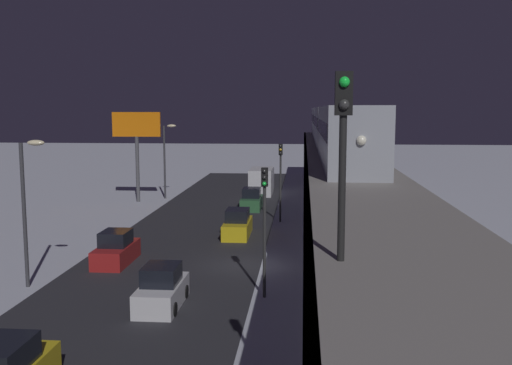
{
  "coord_description": "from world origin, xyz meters",
  "views": [
    {
      "loc": [
        -3.83,
        32.98,
        9.18
      ],
      "look_at": [
        0.19,
        -15.42,
        2.99
      ],
      "focal_mm": 40.44,
      "sensor_mm": 36.0,
      "label": 1
    }
  ],
  "objects_px": {
    "traffic_light_mid": "(281,171)",
    "commercial_billboard": "(137,133)",
    "traffic_light_near": "(264,213)",
    "sedan_yellow": "(238,225)",
    "sedan_red": "(116,250)",
    "subway_train": "(332,125)",
    "box_truck": "(262,181)",
    "sedan_white": "(162,290)",
    "sedan_green": "(252,201)",
    "rail_signal": "(343,133)"
  },
  "relations": [
    {
      "from": "sedan_white",
      "to": "sedan_yellow",
      "type": "distance_m",
      "value": 15.47
    },
    {
      "from": "sedan_yellow",
      "to": "sedan_red",
      "type": "height_order",
      "value": "same"
    },
    {
      "from": "sedan_green",
      "to": "traffic_light_mid",
      "type": "height_order",
      "value": "traffic_light_mid"
    },
    {
      "from": "rail_signal",
      "to": "traffic_light_near",
      "type": "bearing_deg",
      "value": -80.02
    },
    {
      "from": "subway_train",
      "to": "sedan_red",
      "type": "distance_m",
      "value": 25.4
    },
    {
      "from": "sedan_white",
      "to": "box_truck",
      "type": "height_order",
      "value": "box_truck"
    },
    {
      "from": "subway_train",
      "to": "traffic_light_mid",
      "type": "distance_m",
      "value": 8.76
    },
    {
      "from": "traffic_light_near",
      "to": "subway_train",
      "type": "bearing_deg",
      "value": -99.59
    },
    {
      "from": "sedan_red",
      "to": "box_truck",
      "type": "xyz_separation_m",
      "value": [
        -6.6,
        -29.9,
        0.55
      ]
    },
    {
      "from": "sedan_red",
      "to": "sedan_green",
      "type": "bearing_deg",
      "value": -108.2
    },
    {
      "from": "rail_signal",
      "to": "traffic_light_mid",
      "type": "height_order",
      "value": "rail_signal"
    },
    {
      "from": "subway_train",
      "to": "sedan_green",
      "type": "xyz_separation_m",
      "value": [
        7.27,
        0.78,
        -6.93
      ]
    },
    {
      "from": "sedan_yellow",
      "to": "traffic_light_near",
      "type": "bearing_deg",
      "value": -78.03
    },
    {
      "from": "sedan_white",
      "to": "box_truck",
      "type": "xyz_separation_m",
      "value": [
        -2.0,
        -37.18,
        0.56
      ]
    },
    {
      "from": "subway_train",
      "to": "commercial_billboard",
      "type": "relative_size",
      "value": 6.23
    },
    {
      "from": "rail_signal",
      "to": "sedan_white",
      "type": "height_order",
      "value": "rail_signal"
    },
    {
      "from": "sedan_white",
      "to": "commercial_billboard",
      "type": "xyz_separation_m",
      "value": [
        9.88,
        -30.09,
        6.04
      ]
    },
    {
      "from": "sedan_red",
      "to": "sedan_yellow",
      "type": "bearing_deg",
      "value": -128.38
    },
    {
      "from": "sedan_green",
      "to": "commercial_billboard",
      "type": "relative_size",
      "value": 0.47
    },
    {
      "from": "rail_signal",
      "to": "sedan_white",
      "type": "bearing_deg",
      "value": -61.34
    },
    {
      "from": "sedan_yellow",
      "to": "rail_signal",
      "type": "bearing_deg",
      "value": -79.08
    },
    {
      "from": "traffic_light_near",
      "to": "commercial_billboard",
      "type": "height_order",
      "value": "commercial_billboard"
    },
    {
      "from": "subway_train",
      "to": "commercial_billboard",
      "type": "distance_m",
      "value": 19.14
    },
    {
      "from": "subway_train",
      "to": "sedan_green",
      "type": "relative_size",
      "value": 13.3
    },
    {
      "from": "sedan_red",
      "to": "traffic_light_mid",
      "type": "xyz_separation_m",
      "value": [
        -9.3,
        -13.53,
        3.4
      ]
    },
    {
      "from": "sedan_green",
      "to": "traffic_light_mid",
      "type": "xyz_separation_m",
      "value": [
        -2.9,
        5.94,
        3.4
      ]
    },
    {
      "from": "rail_signal",
      "to": "sedan_yellow",
      "type": "distance_m",
      "value": 30.42
    },
    {
      "from": "rail_signal",
      "to": "traffic_light_mid",
      "type": "bearing_deg",
      "value": -85.55
    },
    {
      "from": "sedan_white",
      "to": "traffic_light_near",
      "type": "height_order",
      "value": "traffic_light_near"
    },
    {
      "from": "sedan_white",
      "to": "traffic_light_mid",
      "type": "relative_size",
      "value": 0.64
    },
    {
      "from": "sedan_green",
      "to": "commercial_billboard",
      "type": "xyz_separation_m",
      "value": [
        11.68,
        -3.33,
        6.03
      ]
    },
    {
      "from": "subway_train",
      "to": "rail_signal",
      "type": "relative_size",
      "value": 13.87
    },
    {
      "from": "rail_signal",
      "to": "commercial_billboard",
      "type": "distance_m",
      "value": 46.9
    },
    {
      "from": "box_truck",
      "to": "traffic_light_mid",
      "type": "xyz_separation_m",
      "value": [
        -2.7,
        16.36,
        2.85
      ]
    },
    {
      "from": "sedan_white",
      "to": "sedan_yellow",
      "type": "height_order",
      "value": "same"
    },
    {
      "from": "sedan_red",
      "to": "traffic_light_near",
      "type": "distance_m",
      "value": 11.38
    },
    {
      "from": "rail_signal",
      "to": "sedan_red",
      "type": "distance_m",
      "value": 25.23
    },
    {
      "from": "rail_signal",
      "to": "sedan_yellow",
      "type": "xyz_separation_m",
      "value": [
        5.57,
        -28.85,
        -7.88
      ]
    },
    {
      "from": "rail_signal",
      "to": "box_truck",
      "type": "relative_size",
      "value": 0.54
    },
    {
      "from": "subway_train",
      "to": "traffic_light_mid",
      "type": "bearing_deg",
      "value": 56.96
    },
    {
      "from": "sedan_green",
      "to": "box_truck",
      "type": "distance_m",
      "value": 10.45
    },
    {
      "from": "subway_train",
      "to": "rail_signal",
      "type": "distance_m",
      "value": 41.06
    },
    {
      "from": "box_truck",
      "to": "commercial_billboard",
      "type": "distance_m",
      "value": 14.88
    },
    {
      "from": "subway_train",
      "to": "traffic_light_near",
      "type": "bearing_deg",
      "value": 80.41
    },
    {
      "from": "traffic_light_mid",
      "to": "commercial_billboard",
      "type": "xyz_separation_m",
      "value": [
        14.58,
        -9.27,
        2.63
      ]
    },
    {
      "from": "rail_signal",
      "to": "sedan_yellow",
      "type": "height_order",
      "value": "rail_signal"
    },
    {
      "from": "box_truck",
      "to": "traffic_light_mid",
      "type": "bearing_deg",
      "value": 99.37
    },
    {
      "from": "box_truck",
      "to": "traffic_light_near",
      "type": "bearing_deg",
      "value": 94.35
    },
    {
      "from": "sedan_red",
      "to": "commercial_billboard",
      "type": "height_order",
      "value": "commercial_billboard"
    },
    {
      "from": "rail_signal",
      "to": "sedan_yellow",
      "type": "relative_size",
      "value": 0.87
    }
  ]
}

